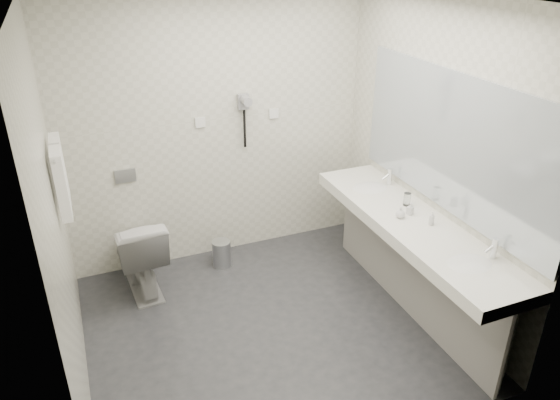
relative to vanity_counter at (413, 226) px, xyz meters
name	(u,v)px	position (x,y,z in m)	size (l,w,h in m)	color
floor	(270,327)	(-1.12, 0.20, -0.80)	(2.80, 2.80, 0.00)	#2A2B2F
wall_back	(217,131)	(-1.12, 1.50, 0.45)	(2.80, 2.80, 0.00)	beige
wall_front	(361,289)	(-1.12, -1.10, 0.45)	(2.80, 2.80, 0.00)	beige
wall_left	(55,223)	(-2.52, 0.20, 0.45)	(2.60, 2.60, 0.00)	beige
wall_right	(433,159)	(0.27, 0.20, 0.45)	(2.60, 2.60, 0.00)	beige
vanity_counter	(413,226)	(0.00, 0.00, 0.00)	(0.55, 2.20, 0.10)	silver
vanity_panel	(409,271)	(0.02, 0.00, -0.42)	(0.03, 2.15, 0.75)	gray
vanity_post_near	(505,353)	(0.05, -1.04, -0.42)	(0.06, 0.06, 0.75)	silver
vanity_post_far	(351,215)	(0.05, 1.04, -0.42)	(0.06, 0.06, 0.75)	silver
mirror	(452,143)	(0.26, 0.00, 0.65)	(0.02, 2.20, 1.05)	#B2BCC6
basin_near	(469,265)	(0.00, -0.65, 0.04)	(0.40, 0.31, 0.05)	white
basin_far	(370,189)	(0.00, 0.65, 0.04)	(0.40, 0.31, 0.05)	white
faucet_near	(494,248)	(0.19, -0.65, 0.12)	(0.04, 0.04, 0.15)	silver
faucet_far	(390,176)	(0.19, 0.65, 0.12)	(0.04, 0.04, 0.15)	silver
soap_bottle_a	(410,209)	(0.03, 0.10, 0.10)	(0.05, 0.05, 0.10)	silver
soap_bottle_b	(400,212)	(-0.07, 0.08, 0.10)	(0.07, 0.07, 0.09)	silver
soap_bottle_c	(432,218)	(0.09, -0.11, 0.11)	(0.04, 0.04, 0.11)	silver
glass_left	(407,199)	(0.10, 0.25, 0.10)	(0.06, 0.06, 0.11)	silver
toilet	(139,253)	(-1.98, 1.12, -0.43)	(0.41, 0.73, 0.74)	white
flush_plate	(125,176)	(-1.98, 1.49, 0.15)	(0.18, 0.02, 0.12)	#B2B5BA
pedal_bin	(222,254)	(-1.22, 1.21, -0.68)	(0.18, 0.18, 0.25)	#B2B5BA
bin_lid	(221,242)	(-1.22, 1.21, -0.55)	(0.18, 0.18, 0.01)	#B2B5BA
towel_rail	(53,147)	(-2.47, 0.75, 0.75)	(0.02, 0.02, 0.62)	silver
towel_near	(61,184)	(-2.46, 0.61, 0.53)	(0.07, 0.24, 0.48)	white
towel_far	(60,169)	(-2.46, 0.89, 0.53)	(0.07, 0.24, 0.48)	white
dryer_cradle	(243,102)	(-0.88, 1.47, 0.70)	(0.10, 0.04, 0.14)	gray
dryer_barrel	(246,100)	(-0.88, 1.40, 0.73)	(0.08, 0.08, 0.14)	gray
dryer_cord	(245,129)	(-0.88, 1.46, 0.45)	(0.02, 0.02, 0.35)	black
switch_plate_a	(200,122)	(-1.27, 1.49, 0.55)	(0.09, 0.02, 0.09)	white
switch_plate_b	(274,113)	(-0.57, 1.49, 0.55)	(0.09, 0.02, 0.09)	white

